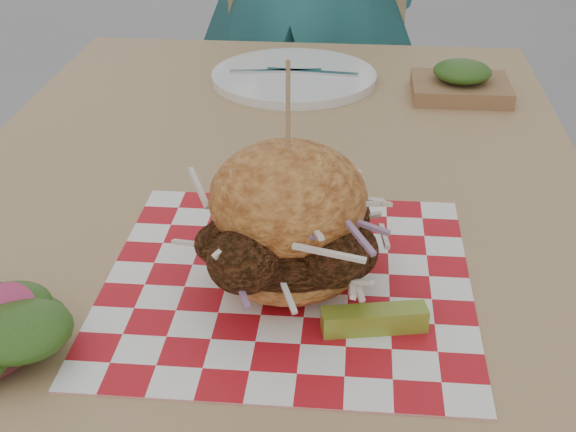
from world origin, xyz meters
name	(u,v)px	position (x,y,z in m)	size (l,w,h in m)	color
patio_table	(269,242)	(0.02, -0.11, 0.67)	(0.80, 1.20, 0.75)	#A17E59
patio_chair	(315,83)	(0.02, 0.82, 0.55)	(0.44, 0.45, 0.95)	#A17E59
paper_liner	(288,281)	(0.06, -0.32, 0.75)	(0.36, 0.36, 0.00)	red
sandwich	(288,225)	(0.06, -0.32, 0.81)	(0.20, 0.20, 0.23)	#D5873C
pickle_spear	(374,320)	(0.15, -0.39, 0.76)	(0.10, 0.02, 0.02)	olive
place_setting	(294,77)	(0.02, 0.27, 0.76)	(0.27, 0.27, 0.02)	white
kraft_tray	(461,82)	(0.28, 0.23, 0.77)	(0.15, 0.12, 0.06)	olive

